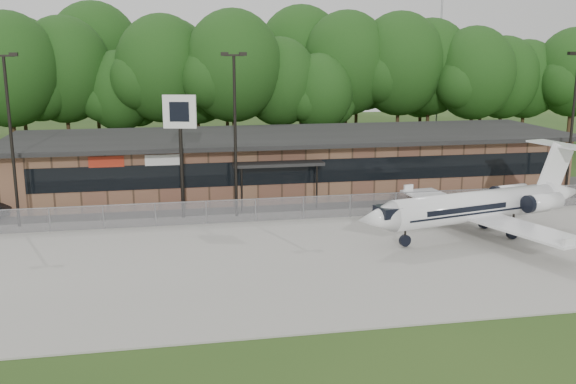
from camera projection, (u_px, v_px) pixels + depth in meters
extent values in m
plane|color=#274518|center=(406.00, 316.00, 25.69)|extent=(160.00, 160.00, 0.00)
cube|color=#9E9B93|center=(350.00, 253.00, 33.35)|extent=(64.00, 18.00, 0.08)
cube|color=#383835|center=(304.00, 202.00, 44.37)|extent=(50.00, 9.00, 0.06)
cube|color=brown|center=(292.00, 163.00, 48.25)|extent=(40.00, 10.00, 4.00)
cube|color=black|center=(306.00, 171.00, 43.37)|extent=(36.00, 0.08, 1.60)
cube|color=black|center=(293.00, 136.00, 47.29)|extent=(41.00, 11.50, 0.30)
cube|color=black|center=(278.00, 164.00, 42.30)|extent=(6.00, 1.60, 0.20)
cube|color=#AF2915|center=(106.00, 162.00, 40.74)|extent=(2.20, 0.06, 0.70)
cube|color=silver|center=(162.00, 160.00, 41.37)|extent=(2.20, 0.06, 0.70)
cube|color=gray|center=(319.00, 208.00, 39.90)|extent=(46.00, 0.03, 1.50)
cube|color=gray|center=(319.00, 196.00, 39.73)|extent=(46.00, 0.04, 0.04)
cylinder|color=gray|center=(441.00, 29.00, 72.92)|extent=(0.20, 0.20, 25.00)
cylinder|color=black|center=(12.00, 145.00, 37.13)|extent=(0.18, 0.18, 10.00)
cube|color=black|center=(3.00, 56.00, 36.02)|extent=(1.20, 0.12, 0.12)
cube|color=black|center=(13.00, 54.00, 36.10)|extent=(0.45, 0.30, 0.22)
cylinder|color=black|center=(235.00, 139.00, 39.49)|extent=(0.18, 0.18, 10.00)
cube|color=black|center=(234.00, 55.00, 38.38)|extent=(1.20, 0.12, 0.12)
cube|color=black|center=(225.00, 54.00, 38.26)|extent=(0.45, 0.30, 0.22)
cube|color=black|center=(243.00, 54.00, 38.46)|extent=(0.45, 0.30, 0.22)
cylinder|color=black|center=(572.00, 130.00, 43.66)|extent=(0.18, 0.18, 10.00)
cube|color=black|center=(572.00, 53.00, 42.43)|extent=(0.45, 0.30, 0.22)
cylinder|color=white|center=(473.00, 208.00, 35.63)|extent=(10.65, 4.06, 1.69)
cone|color=white|center=(375.00, 220.00, 33.12)|extent=(2.44, 2.13, 1.69)
cone|color=white|center=(559.00, 195.00, 38.14)|extent=(2.64, 2.17, 1.69)
cube|color=white|center=(525.00, 231.00, 32.84)|extent=(3.71, 6.69, 0.13)
cube|color=white|center=(441.00, 202.00, 39.04)|extent=(3.71, 6.69, 0.13)
cylinder|color=white|center=(543.00, 204.00, 35.92)|extent=(2.48, 1.46, 0.95)
cylinder|color=white|center=(509.00, 194.00, 38.27)|extent=(2.48, 1.46, 0.95)
cube|color=white|center=(555.00, 170.00, 37.60)|extent=(2.56, 0.74, 3.17)
cube|color=white|center=(565.00, 147.00, 37.56)|extent=(2.45, 5.03, 0.11)
cube|color=black|center=(387.00, 213.00, 33.35)|extent=(1.32, 1.47, 0.53)
cube|color=black|center=(498.00, 229.00, 36.69)|extent=(1.40, 2.66, 0.74)
cylinder|color=black|center=(405.00, 242.00, 34.19)|extent=(0.76, 0.76, 0.23)
cylinder|color=black|center=(181.00, 161.00, 39.47)|extent=(0.26, 0.26, 7.35)
cube|color=silver|center=(180.00, 112.00, 38.80)|extent=(2.02, 0.67, 2.02)
cube|color=black|center=(179.00, 112.00, 38.68)|extent=(1.17, 0.30, 1.19)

